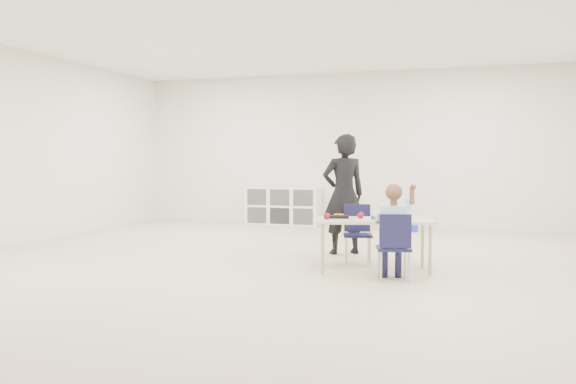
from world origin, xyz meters
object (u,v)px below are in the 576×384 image
(table, at_px, (374,245))
(chair_near, at_px, (394,247))
(child, at_px, (394,227))
(cubby_shelf, at_px, (283,206))
(adult, at_px, (344,194))

(table, height_order, chair_near, chair_near)
(child, bearing_deg, cubby_shelf, 105.73)
(chair_near, xyz_separation_m, adult, (-0.87, 1.57, 0.43))
(table, height_order, adult, adult)
(table, distance_m, child, 0.60)
(chair_near, height_order, cubby_shelf, cubby_shelf)
(chair_near, distance_m, adult, 1.85)
(table, distance_m, chair_near, 0.55)
(chair_near, distance_m, cubby_shelf, 5.44)
(table, xyz_separation_m, cubby_shelf, (-2.46, 4.22, 0.06))
(chair_near, bearing_deg, child, 0.00)
(adult, bearing_deg, child, 86.70)
(chair_near, relative_size, adult, 0.44)
(chair_near, height_order, adult, adult)
(child, height_order, adult, adult)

